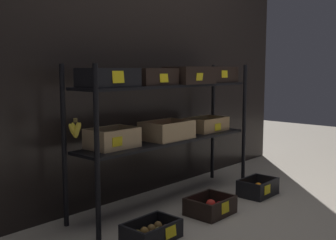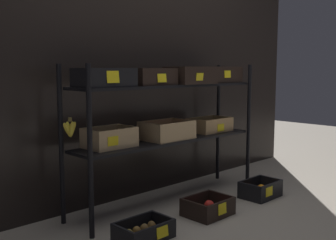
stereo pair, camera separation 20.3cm
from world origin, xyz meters
name	(u,v)px [view 1 (the left image)]	position (x,y,z in m)	size (l,w,h in m)	color
ground_plane	(168,202)	(0.00, 0.00, 0.00)	(10.00, 10.00, 0.00)	gray
storefront_wall	(134,76)	(0.00, 0.37, 0.96)	(4.01, 0.12, 1.92)	black
display_rack	(169,108)	(0.01, 0.00, 0.72)	(1.72, 0.37, 1.05)	black
crate_ground_kiwi	(152,233)	(-0.59, -0.40, 0.04)	(0.33, 0.23, 0.11)	black
crate_ground_apple_red	(210,207)	(0.00, -0.40, 0.05)	(0.31, 0.26, 0.12)	black
crate_ground_orange	(258,189)	(0.61, -0.43, 0.05)	(0.31, 0.22, 0.13)	black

